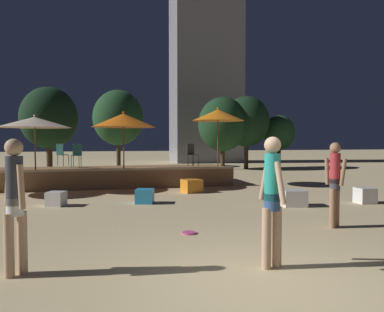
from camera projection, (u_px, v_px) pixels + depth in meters
The scene contains 23 objects.
ground_plane at pixel (269, 283), 4.75m from camera, with size 120.00×120.00×0.00m, color #D1B784.
wooden_deck at pixel (94, 177), 14.99m from camera, with size 10.83×2.84×0.78m.
patio_umbrella_0 at pixel (35, 122), 13.24m from camera, with size 2.51×2.51×2.73m.
patio_umbrella_1 at pixel (123, 120), 14.12m from camera, with size 2.40×2.40×2.91m.
patio_umbrella_3 at pixel (218, 115), 14.85m from camera, with size 2.07×2.07×3.13m.
cube_seat_0 at pixel (192, 186), 13.06m from camera, with size 0.72×0.72×0.45m.
cube_seat_1 at pixel (145, 196), 10.77m from camera, with size 0.61×0.61×0.41m.
cube_seat_2 at pixel (56, 199), 10.34m from camera, with size 0.57×0.57×0.40m.
cube_seat_3 at pixel (293, 198), 10.33m from camera, with size 0.72×0.72×0.44m.
cube_seat_4 at pixel (365, 195), 10.80m from camera, with size 0.52×0.52×0.44m.
person_0 at pixel (15, 200), 4.97m from camera, with size 0.37×0.45×1.84m.
person_1 at pixel (272, 195), 5.27m from camera, with size 0.31×0.60×1.86m.
person_2 at pixel (335, 181), 7.75m from camera, with size 0.31×0.45×1.77m.
bistro_chair_0 at pixel (192, 152), 15.36m from camera, with size 0.45×0.46×0.90m.
bistro_chair_1 at pixel (61, 153), 15.17m from camera, with size 0.48×0.48×0.90m.
bistro_chair_2 at pixel (77, 153), 14.73m from camera, with size 0.41×0.42×0.90m.
frisbee_disc at pixel (189, 233), 7.26m from camera, with size 0.27×0.27×0.03m.
background_tree_0 at pixel (49, 118), 18.28m from camera, with size 2.74×2.74×4.43m.
background_tree_1 at pixel (246, 122), 23.87m from camera, with size 2.93×2.93×4.64m.
background_tree_2 at pixel (118, 118), 25.32m from camera, with size 3.40×3.40×5.23m.
background_tree_3 at pixel (223, 124), 23.38m from camera, with size 3.08×3.08×4.53m.
background_tree_4 at pixel (279, 133), 24.80m from camera, with size 2.12×2.12×3.48m.
distant_building at pixel (206, 68), 31.27m from camera, with size 5.59×3.73×15.79m.
Camera 1 is at (-2.03, -4.33, 1.81)m, focal length 35.00 mm.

